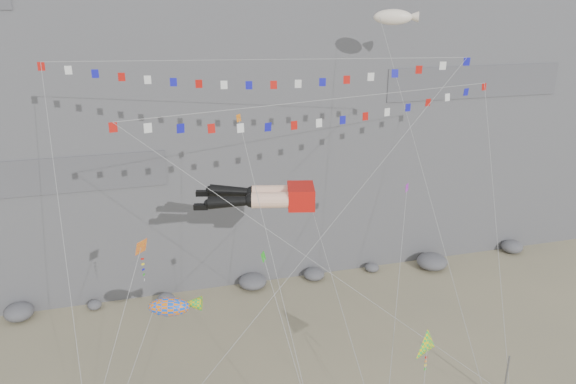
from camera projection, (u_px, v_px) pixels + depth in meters
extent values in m
cube|color=slate|center=(217.00, 2.00, 57.49)|extent=(80.00, 28.00, 50.00)
cylinder|color=slate|center=(506.00, 380.00, 36.94)|extent=(0.12, 0.12, 3.70)
cube|color=red|center=(301.00, 196.00, 38.25)|extent=(2.30, 2.80, 1.45)
cylinder|color=#FFC29F|center=(270.00, 200.00, 37.49)|extent=(2.63, 1.61, 1.07)
sphere|color=black|center=(252.00, 200.00, 37.45)|extent=(0.98, 0.98, 0.98)
cone|color=black|center=(230.00, 202.00, 37.43)|extent=(3.05, 1.55, 1.00)
cube|color=black|center=(201.00, 207.00, 37.47)|extent=(1.02, 0.63, 0.36)
cylinder|color=#FFC29F|center=(270.00, 193.00, 38.85)|extent=(2.63, 1.61, 1.07)
sphere|color=black|center=(252.00, 193.00, 38.81)|extent=(0.98, 0.98, 0.98)
cone|color=black|center=(231.00, 191.00, 38.71)|extent=(3.07, 1.55, 1.07)
cube|color=black|center=(203.00, 193.00, 38.68)|extent=(1.02, 0.63, 0.36)
cylinder|color=gray|center=(344.00, 332.00, 34.14)|extent=(0.03, 0.03, 19.13)
cylinder|color=gray|center=(188.00, 261.00, 33.29)|extent=(0.03, 0.03, 27.94)
cylinder|color=gray|center=(423.00, 251.00, 37.19)|extent=(0.03, 0.03, 23.47)
cylinder|color=gray|center=(107.00, 374.00, 30.76)|extent=(0.03, 0.03, 14.33)
cylinder|color=gray|center=(437.00, 198.00, 39.90)|extent=(0.03, 0.03, 28.73)
cylinder|color=gray|center=(281.00, 294.00, 33.02)|extent=(0.03, 0.03, 22.96)
cylinder|color=gray|center=(396.00, 315.00, 36.15)|extent=(0.03, 0.03, 19.15)
cylinder|color=gray|center=(296.00, 370.00, 31.99)|extent=(0.03, 0.03, 13.40)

